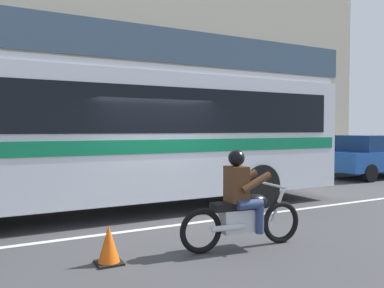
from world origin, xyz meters
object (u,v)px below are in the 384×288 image
Objects in this scene: motorcycle_with_rider at (242,207)px; traffic_cone at (109,246)px; parked_sedan_curbside at (373,156)px; fire_hydrant at (171,171)px; transit_bus at (125,129)px.

motorcycle_with_rider reaches higher than traffic_cone.
traffic_cone is at bearing -158.26° from parked_sedan_curbside.
transit_bus is at bearing -130.91° from fire_hydrant.
fire_hydrant is 7.36m from traffic_cone.
parked_sedan_curbside is at bearing 27.12° from motorcycle_with_rider.
motorcycle_with_rider is 2.85× the size of fire_hydrant.
traffic_cone is (-3.88, -6.25, -0.26)m from fire_hydrant.
traffic_cone is (-1.34, -3.32, -1.62)m from transit_bus.
motorcycle_with_rider is at bearing -7.61° from traffic_cone.
fire_hydrant is at bearing 49.09° from transit_bus.
traffic_cone is (-2.07, 0.28, -0.40)m from motorcycle_with_rider.
parked_sedan_curbside is at bearing 7.56° from transit_bus.
fire_hydrant is (-7.92, 1.54, -0.33)m from parked_sedan_curbside.
transit_bus is at bearing -172.44° from parked_sedan_curbside.
transit_bus is at bearing 68.01° from traffic_cone.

